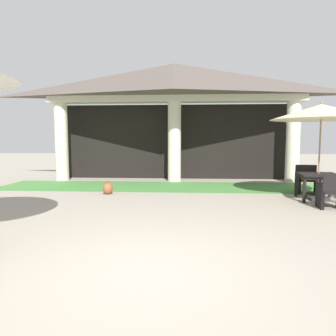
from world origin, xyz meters
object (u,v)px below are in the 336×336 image
Objects in this scene: patio_table_mid_left at (318,177)px; patio_chair_mid_left_south at (331,192)px; patio_umbrella_mid_left at (321,113)px; patio_chair_mid_left_north at (307,180)px; terracotta_urn at (108,188)px.

patio_chair_mid_left_south reaches higher than patio_table_mid_left.
patio_table_mid_left is at bearing -116.57° from patio_umbrella_mid_left.
patio_chair_mid_left_south is at bearing 90.00° from patio_chair_mid_left_north.
patio_chair_mid_left_south is at bearing -96.37° from patio_table_mid_left.
terracotta_urn is at bearing 171.65° from patio_chair_mid_left_south.
patio_umbrella_mid_left reaches higher than terracotta_urn.
patio_table_mid_left is 1.27× the size of patio_chair_mid_left_north.
patio_umbrella_mid_left is 6.26m from terracotta_urn.
patio_table_mid_left is 2.49× the size of terracotta_urn.
patio_table_mid_left is 1.32× the size of patio_chair_mid_left_south.
patio_table_mid_left is 5.89m from terracotta_urn.
patio_chair_mid_left_north reaches higher than terracotta_urn.
patio_chair_mid_left_north reaches higher than patio_chair_mid_left_south.
patio_chair_mid_left_north is (0.12, 1.05, -0.22)m from patio_table_mid_left.
patio_chair_mid_left_north is 6.01m from terracotta_urn.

